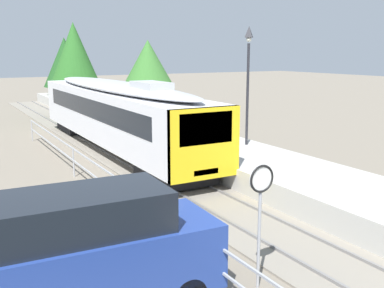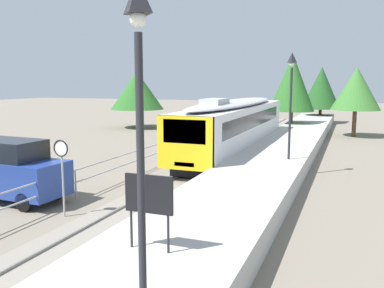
# 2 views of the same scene
# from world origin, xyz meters

# --- Properties ---
(ground_plane) EXTENTS (160.00, 160.00, 0.00)m
(ground_plane) POSITION_xyz_m (-3.00, 22.00, 0.00)
(ground_plane) COLOR slate
(track_rails) EXTENTS (3.20, 60.00, 0.14)m
(track_rails) POSITION_xyz_m (0.00, 22.00, 0.03)
(track_rails) COLOR gray
(track_rails) RESTS_ON ground
(commuter_train) EXTENTS (2.82, 18.09, 3.74)m
(commuter_train) POSITION_xyz_m (0.00, 24.75, 2.14)
(commuter_train) COLOR silver
(commuter_train) RESTS_ON track_rails
(station_platform) EXTENTS (3.90, 60.00, 0.90)m
(station_platform) POSITION_xyz_m (3.25, 22.00, 0.45)
(station_platform) COLOR #B7B5AD
(station_platform) RESTS_ON ground
(platform_lamp_near_end) EXTENTS (0.34, 0.34, 5.35)m
(platform_lamp_near_end) POSITION_xyz_m (4.33, 3.59, 4.62)
(platform_lamp_near_end) COLOR #232328
(platform_lamp_near_end) RESTS_ON station_platform
(platform_lamp_mid_platform) EXTENTS (0.34, 0.34, 5.35)m
(platform_lamp_mid_platform) POSITION_xyz_m (4.33, 19.33, 4.62)
(platform_lamp_mid_platform) COLOR #232328
(platform_lamp_mid_platform) RESTS_ON station_platform
(platform_notice_board) EXTENTS (1.20, 0.08, 1.80)m
(platform_notice_board) POSITION_xyz_m (2.96, 6.47, 2.19)
(platform_notice_board) COLOR #232328
(platform_notice_board) RESTS_ON station_platform
(speed_limit_sign) EXTENTS (0.61, 0.10, 2.81)m
(speed_limit_sign) POSITION_xyz_m (-2.25, 9.90, 2.12)
(speed_limit_sign) COLOR #9EA0A5
(speed_limit_sign) RESTS_ON ground
(carpark_fence) EXTENTS (0.06, 36.06, 1.25)m
(carpark_fence) POSITION_xyz_m (-3.30, 12.00, 0.91)
(carpark_fence) COLOR #9EA0A5
(carpark_fence) RESTS_ON ground
(parked_van_blue) EXTENTS (4.99, 2.18, 2.51)m
(parked_van_blue) POSITION_xyz_m (-5.68, 10.80, 1.29)
(parked_van_blue) COLOR navy
(parked_van_blue) RESTS_ON ground
(tree_behind_carpark) EXTENTS (4.21, 4.21, 6.11)m
(tree_behind_carpark) POSITION_xyz_m (7.46, 37.28, 4.23)
(tree_behind_carpark) COLOR brown
(tree_behind_carpark) RESTS_ON ground
(tree_behind_station_far) EXTENTS (5.55, 5.55, 5.92)m
(tree_behind_station_far) POSITION_xyz_m (-13.91, 36.70, 3.94)
(tree_behind_station_far) COLOR brown
(tree_behind_station_far) RESTS_ON ground
(tree_distant_left) EXTENTS (4.29, 4.29, 7.41)m
(tree_distant_left) POSITION_xyz_m (1.77, 38.58, 4.72)
(tree_distant_left) COLOR brown
(tree_distant_left) RESTS_ON ground
(tree_distant_centre) EXTENTS (4.38, 4.38, 6.57)m
(tree_distant_centre) POSITION_xyz_m (3.72, 49.24, 4.12)
(tree_distant_centre) COLOR brown
(tree_distant_centre) RESTS_ON ground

